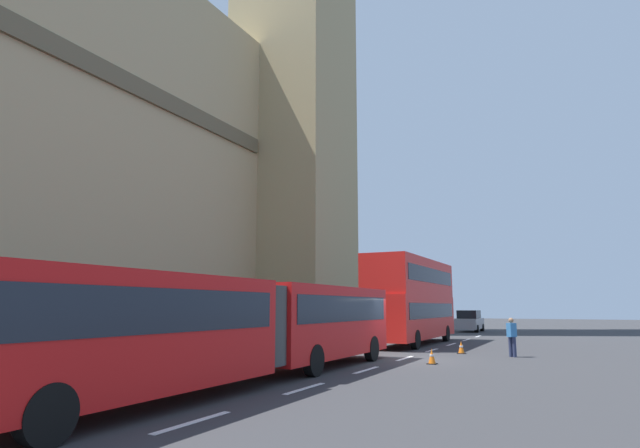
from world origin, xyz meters
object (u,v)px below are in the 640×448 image
object	(u,v)px
double_decker_bus	(412,297)
traffic_cone_west	(432,357)
pedestrian_near_cones	(512,336)
articulated_bus	(247,322)
sedan_lead	(470,321)
traffic_cone_middle	(461,347)

from	to	relation	value
double_decker_bus	traffic_cone_west	bearing A→B (deg)	-160.28
double_decker_bus	pedestrian_near_cones	size ratio (longest dim) A/B	6.49
articulated_bus	sedan_lead	world-z (taller)	articulated_bus
traffic_cone_west	pedestrian_near_cones	bearing A→B (deg)	-29.55
articulated_bus	sedan_lead	distance (m)	34.71
traffic_cone_middle	sedan_lead	bearing A→B (deg)	9.09
sedan_lead	traffic_cone_west	distance (m)	27.56
traffic_cone_west	traffic_cone_middle	xyz separation A→B (m)	(5.08, -0.12, 0.00)
pedestrian_near_cones	traffic_cone_middle	bearing A→B (deg)	73.20
sedan_lead	traffic_cone_west	world-z (taller)	sedan_lead
traffic_cone_west	sedan_lead	bearing A→B (deg)	7.17
articulated_bus	pedestrian_near_cones	bearing A→B (deg)	-27.29
sedan_lead	traffic_cone_middle	size ratio (longest dim) A/B	7.59
traffic_cone_middle	pedestrian_near_cones	world-z (taller)	pedestrian_near_cones
articulated_bus	double_decker_bus	size ratio (longest dim) A/B	1.62
traffic_cone_west	pedestrian_near_cones	xyz separation A→B (m)	(4.37, -2.48, 0.63)
traffic_cone_middle	pedestrian_near_cones	xyz separation A→B (m)	(-0.71, -2.36, 0.63)
double_decker_bus	sedan_lead	world-z (taller)	double_decker_bus
articulated_bus	sedan_lead	size ratio (longest dim) A/B	4.05
articulated_bus	traffic_cone_middle	size ratio (longest dim) A/B	30.69
articulated_bus	traffic_cone_west	world-z (taller)	articulated_bus
sedan_lead	traffic_cone_west	size ratio (longest dim) A/B	7.59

